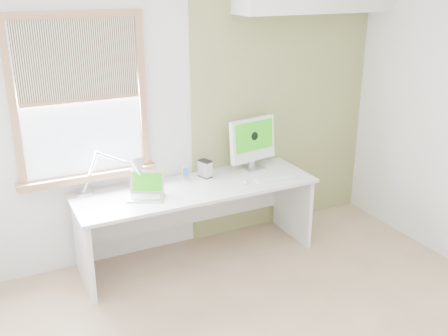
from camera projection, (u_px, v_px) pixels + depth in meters
room at (295, 175)px, 3.34m from camera, size 4.04×3.54×2.64m
accent_wall at (282, 104)px, 5.21m from camera, size 2.00×0.02×2.60m
window at (81, 100)px, 4.28m from camera, size 1.20×0.14×1.42m
desk at (194, 204)px, 4.77m from camera, size 2.20×0.70×0.73m
desk_lamp at (128, 171)px, 4.45m from camera, size 0.64×0.40×0.39m
laptop at (146, 191)px, 4.42m from camera, size 0.37×0.34×0.21m
phone_dock at (185, 176)px, 4.79m from camera, size 0.08×0.08×0.14m
external_drive at (205, 169)px, 4.85m from camera, size 0.11×0.14×0.16m
imac at (253, 141)px, 5.00m from camera, size 0.52×0.21×0.51m
keyboard at (277, 179)px, 4.81m from camera, size 0.44×0.16×0.02m
mouse at (245, 182)px, 4.72m from camera, size 0.09×0.11×0.03m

